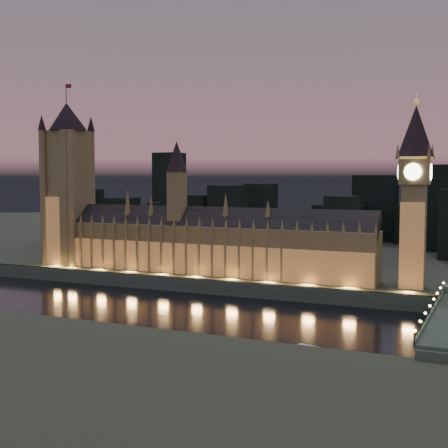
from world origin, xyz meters
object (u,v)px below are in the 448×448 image
at_px(palace_of_westminster, 205,242).
at_px(elizabeth_tower, 415,180).
at_px(victoria_tower, 68,175).
at_px(river_boat, 321,358).

xyz_separation_m(palace_of_westminster, elizabeth_tower, (118.06, 0.16, 36.75)).
height_order(victoria_tower, river_boat, victoria_tower).
height_order(palace_of_westminster, river_boat, palace_of_westminster).
xyz_separation_m(victoria_tower, river_boat, (203.48, -119.92, -64.12)).
height_order(victoria_tower, elizabeth_tower, victoria_tower).
bearing_deg(elizabeth_tower, palace_of_westminster, -179.92).
bearing_deg(river_boat, palace_of_westminster, 130.85).
relative_size(palace_of_westminster, river_boat, 5.00).
bearing_deg(river_boat, elizabeth_tower, 83.10).
bearing_deg(victoria_tower, palace_of_westminster, -0.10).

